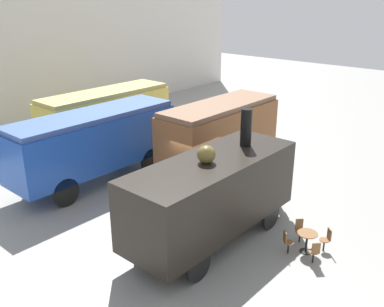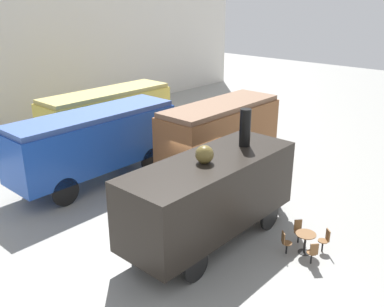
{
  "view_description": "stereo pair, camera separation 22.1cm",
  "coord_description": "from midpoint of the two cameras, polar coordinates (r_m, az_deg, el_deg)",
  "views": [
    {
      "loc": [
        -13.67,
        -11.42,
        8.68
      ],
      "look_at": [
        0.49,
        1.0,
        1.6
      ],
      "focal_mm": 40.0,
      "sensor_mm": 36.0,
      "label": 1
    },
    {
      "loc": [
        -13.52,
        -11.58,
        8.68
      ],
      "look_at": [
        0.49,
        1.0,
        1.6
      ],
      "focal_mm": 40.0,
      "sensor_mm": 36.0,
      "label": 2
    }
  ],
  "objects": [
    {
      "name": "cafe_chair_3",
      "position": [
        16.51,
        14.37,
        -9.79
      ],
      "size": [
        0.4,
        0.4,
        0.87
      ],
      "rotation": [
        0.0,
        0.0,
        10.26
      ],
      "color": "black",
      "rests_on": "ground_plane"
    },
    {
      "name": "cafe_chair_2",
      "position": [
        16.19,
        17.72,
        -10.81
      ],
      "size": [
        0.4,
        0.4,
        0.87
      ],
      "rotation": [
        0.0,
        0.0,
        8.69
      ],
      "color": "black",
      "rests_on": "ground_plane"
    },
    {
      "name": "cafe_table_near",
      "position": [
        15.9,
        15.28,
        -10.93
      ],
      "size": [
        0.72,
        0.72,
        0.77
      ],
      "color": "black",
      "rests_on": "ground_plane"
    },
    {
      "name": "passenger_coach_wooden",
      "position": [
        21.74,
        4.04,
        2.85
      ],
      "size": [
        7.0,
        2.48,
        3.57
      ],
      "color": "brown",
      "rests_on": "ground_plane"
    },
    {
      "name": "ground_plane",
      "position": [
        19.81,
        1.54,
        -5.39
      ],
      "size": [
        80.0,
        80.0,
        0.0
      ],
      "primitive_type": "plane",
      "color": "gray"
    },
    {
      "name": "backdrop_wall",
      "position": [
        30.88,
        -21.94,
        11.38
      ],
      "size": [
        44.0,
        0.15,
        9.0
      ],
      "color": "silver",
      "rests_on": "ground_plane"
    },
    {
      "name": "cafe_chair_1",
      "position": [
        15.36,
        16.22,
        -12.48
      ],
      "size": [
        0.4,
        0.4,
        0.87
      ],
      "rotation": [
        0.0,
        0.0,
        7.12
      ],
      "color": "black",
      "rests_on": "ground_plane"
    },
    {
      "name": "passenger_coach_vintage",
      "position": [
        26.28,
        -10.95,
        5.33
      ],
      "size": [
        8.25,
        2.44,
        3.28
      ],
      "color": "#E0C64C",
      "rests_on": "ground_plane"
    },
    {
      "name": "steam_locomotive",
      "position": [
        15.43,
        2.92,
        -5.19
      ],
      "size": [
        7.22,
        2.54,
        4.67
      ],
      "color": "black",
      "rests_on": "ground_plane"
    },
    {
      "name": "cafe_chair_0",
      "position": [
        15.69,
        12.72,
        -11.35
      ],
      "size": [
        0.4,
        0.4,
        0.87
      ],
      "rotation": [
        0.0,
        0.0,
        5.55
      ],
      "color": "black",
      "rests_on": "ground_plane"
    },
    {
      "name": "streamlined_locomotive",
      "position": [
        21.34,
        -10.89,
        2.29
      ],
      "size": [
        10.29,
        2.49,
        3.47
      ],
      "color": "blue",
      "rests_on": "ground_plane"
    },
    {
      "name": "visitor_person",
      "position": [
        18.65,
        11.9,
        -4.42
      ],
      "size": [
        0.34,
        0.34,
        1.71
      ],
      "color": "#262633",
      "rests_on": "ground_plane"
    }
  ]
}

